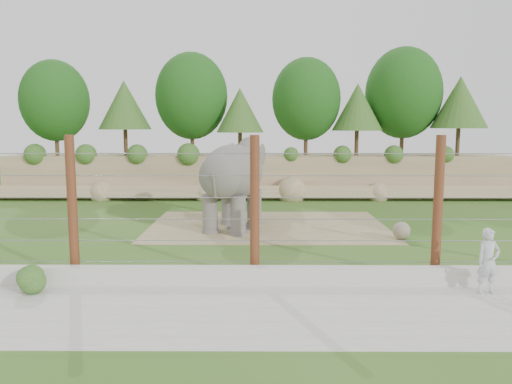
{
  "coord_description": "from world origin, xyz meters",
  "views": [
    {
      "loc": [
        0.11,
        -17.95,
        4.22
      ],
      "look_at": [
        0.0,
        2.0,
        1.6
      ],
      "focal_mm": 35.0,
      "sensor_mm": 36.0,
      "label": 1
    }
  ],
  "objects_px": {
    "barrier_fence": "(255,208)",
    "zookeeper": "(488,261)",
    "elephant": "(233,185)",
    "stone_ball": "(401,231)"
  },
  "relations": [
    {
      "from": "elephant",
      "to": "barrier_fence",
      "type": "xyz_separation_m",
      "value": [
        0.95,
        -6.77,
        0.16
      ]
    },
    {
      "from": "stone_ball",
      "to": "zookeeper",
      "type": "bearing_deg",
      "value": -85.88
    },
    {
      "from": "elephant",
      "to": "zookeeper",
      "type": "bearing_deg",
      "value": -30.76
    },
    {
      "from": "barrier_fence",
      "to": "zookeeper",
      "type": "height_order",
      "value": "barrier_fence"
    },
    {
      "from": "barrier_fence",
      "to": "zookeeper",
      "type": "bearing_deg",
      "value": -11.2
    },
    {
      "from": "barrier_fence",
      "to": "stone_ball",
      "type": "bearing_deg",
      "value": 41.99
    },
    {
      "from": "stone_ball",
      "to": "zookeeper",
      "type": "distance_m",
      "value": 6.13
    },
    {
      "from": "elephant",
      "to": "zookeeper",
      "type": "xyz_separation_m",
      "value": [
        6.86,
        -7.94,
        -0.99
      ]
    },
    {
      "from": "barrier_fence",
      "to": "zookeeper",
      "type": "relative_size",
      "value": 12.06
    },
    {
      "from": "elephant",
      "to": "zookeeper",
      "type": "distance_m",
      "value": 10.54
    }
  ]
}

